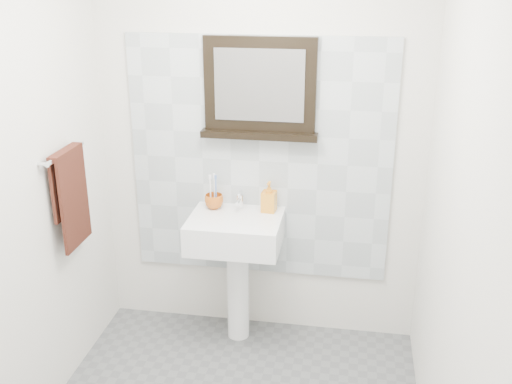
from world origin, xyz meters
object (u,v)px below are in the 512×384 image
at_px(framed_mirror, 260,90).
at_px(pedestal_sink, 236,244).
at_px(soap_dispenser, 269,197).
at_px(toothbrush_cup, 214,201).
at_px(hand_towel, 70,190).

bearing_deg(framed_mirror, pedestal_sink, -121.65).
bearing_deg(soap_dispenser, pedestal_sink, -141.39).
relative_size(toothbrush_cup, soap_dispenser, 0.61).
distance_m(pedestal_sink, soap_dispenser, 0.35).
bearing_deg(hand_towel, pedestal_sink, 25.53).
distance_m(soap_dispenser, framed_mirror, 0.64).
height_order(framed_mirror, hand_towel, framed_mirror).
distance_m(pedestal_sink, toothbrush_cup, 0.30).
xyz_separation_m(framed_mirror, hand_towel, (-0.95, -0.58, -0.46)).
bearing_deg(pedestal_sink, framed_mirror, 58.35).
xyz_separation_m(toothbrush_cup, soap_dispenser, (0.34, 0.01, 0.05)).
height_order(soap_dispenser, hand_towel, hand_towel).
distance_m(toothbrush_cup, hand_towel, 0.87).
distance_m(framed_mirror, hand_towel, 1.21).
distance_m(pedestal_sink, hand_towel, 1.02).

